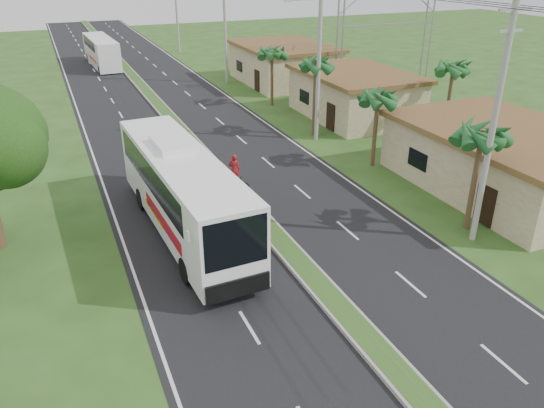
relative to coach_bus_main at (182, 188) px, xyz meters
name	(u,v)px	position (x,y,z in m)	size (l,w,h in m)	color
ground	(335,305)	(3.76, -7.97, -2.34)	(180.00, 180.00, 0.00)	#2B471A
road_asphalt	(194,146)	(3.76, 12.03, -2.33)	(14.00, 160.00, 0.02)	black
median_strip	(194,145)	(3.76, 12.03, -2.24)	(1.20, 160.00, 0.18)	gray
lane_edge_left	(94,159)	(-2.94, 12.03, -2.34)	(0.12, 160.00, 0.01)	silver
lane_edge_right	(282,134)	(10.46, 12.03, -2.34)	(0.12, 160.00, 0.01)	silver
shop_near	(504,160)	(17.76, -1.97, -0.56)	(8.60, 12.60, 3.52)	tan
shop_mid	(355,94)	(17.76, 14.03, -0.48)	(7.60, 10.60, 3.67)	tan
shop_far	(284,63)	(17.76, 28.03, -0.41)	(8.60, 11.60, 3.82)	tan
palm_verge_a	(482,135)	(12.76, -4.97, 2.40)	(2.40, 2.40, 5.45)	#473321
palm_verge_b	(378,97)	(13.16, 4.03, 2.02)	(2.40, 2.40, 5.05)	#473321
palm_verge_c	(316,65)	(12.56, 11.03, 2.78)	(2.40, 2.40, 5.85)	#473321
palm_verge_d	(272,52)	(13.06, 20.03, 2.21)	(2.40, 2.40, 5.25)	#473321
palm_behind_shop	(453,68)	(21.26, 7.03, 2.59)	(2.40, 2.40, 5.65)	#473321
utility_pole_a	(494,122)	(12.26, -5.97, 3.33)	(1.60, 0.28, 11.00)	gray
utility_pole_b	(319,50)	(12.23, 10.03, 3.92)	(3.20, 0.28, 12.00)	gray
utility_pole_c	(225,25)	(12.26, 30.03, 3.33)	(1.60, 0.28, 11.00)	gray
utility_pole_d	(176,10)	(12.26, 50.03, 3.08)	(1.60, 0.28, 10.50)	gray
billboard_lattice	(387,15)	(25.76, 22.03, 4.48)	(10.18, 1.18, 12.07)	gray
coach_bus_main	(182,188)	(0.00, 0.00, 0.00)	(3.37, 13.28, 4.25)	white
coach_bus_far	(101,50)	(1.58, 44.26, -0.49)	(2.93, 11.30, 3.26)	white
motorcyclist	(235,179)	(3.74, 3.41, -1.49)	(1.70, 1.02, 2.29)	black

